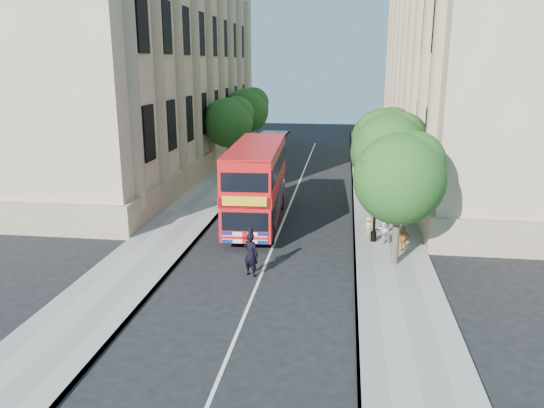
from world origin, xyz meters
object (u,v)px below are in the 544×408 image
at_px(lamp_post, 376,196).
at_px(box_van, 252,191).
at_px(double_decker_bus, 257,182).
at_px(police_constable, 251,254).
at_px(woman_pedestrian, 384,228).

relative_size(lamp_post, box_van, 0.97).
xyz_separation_m(double_decker_bus, police_constable, (1.02, -7.55, -1.49)).
bearing_deg(box_van, police_constable, -81.56).
height_order(double_decker_bus, police_constable, double_decker_bus).
relative_size(lamp_post, double_decker_bus, 0.53).
bearing_deg(lamp_post, double_decker_bus, 158.39).
relative_size(double_decker_bus, woman_pedestrian, 6.34).
distance_m(lamp_post, double_decker_bus, 6.93).
bearing_deg(box_van, woman_pedestrian, -32.73).
distance_m(box_van, police_constable, 9.54).
distance_m(lamp_post, box_van, 8.34).
distance_m(double_decker_bus, woman_pedestrian, 7.60).
distance_m(lamp_post, police_constable, 7.54).
height_order(lamp_post, woman_pedestrian, lamp_post).
height_order(lamp_post, police_constable, lamp_post).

